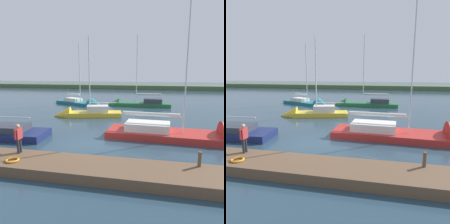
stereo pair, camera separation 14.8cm
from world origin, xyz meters
The scene contains 10 objects.
ground_plane centered at (0.00, 0.00, 0.00)m, with size 200.00×200.00×0.00m, color #263D4C.
far_shoreline centered at (0.00, -51.34, 0.00)m, with size 180.00×8.00×2.40m, color #4C603D.
dock_pier centered at (0.00, 4.04, 0.26)m, with size 18.03×2.29×0.51m, color brown.
mooring_post_near centered at (-6.31, 3.23, 0.87)m, with size 0.16×0.16×0.72m, color brown.
life_ring_buoy centered at (2.70, 4.49, 0.56)m, with size 0.66×0.66×0.10m, color orange.
sailboat_far_left centered at (3.85, -8.97, 0.20)m, with size 7.82×3.84×9.56m.
sailboat_outer_mooring centered at (-7.12, -2.54, 0.18)m, with size 10.82×3.42×12.49m.
sailboat_inner_slip centered at (-1.08, -17.62, 0.15)m, with size 9.33×2.20×11.10m.
sailboat_far_right centered at (6.34, -16.89, 0.11)m, with size 8.79×5.75×10.20m.
person_on_dock centered at (3.03, 3.44, 1.44)m, with size 0.22×0.63×1.62m.
Camera 2 is at (-4.34, 13.13, 4.86)m, focal length 33.84 mm.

